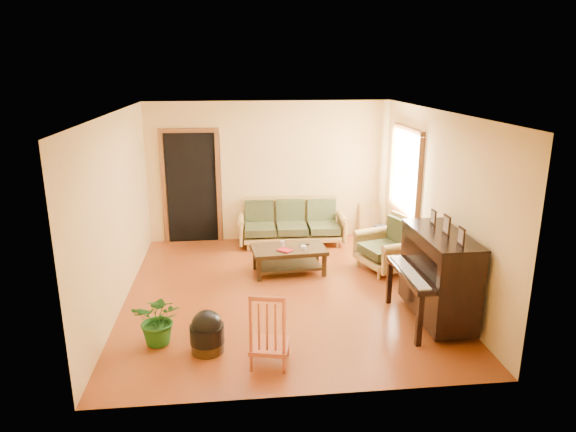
{
  "coord_description": "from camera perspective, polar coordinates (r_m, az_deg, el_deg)",
  "views": [
    {
      "loc": [
        -0.66,
        -6.91,
        3.18
      ],
      "look_at": [
        0.1,
        0.2,
        1.1
      ],
      "focal_mm": 32.0,
      "sensor_mm": 36.0,
      "label": 1
    }
  ],
  "objects": [
    {
      "name": "doorway",
      "position": [
        9.66,
        -10.67,
        3.05
      ],
      "size": [
        1.08,
        0.16,
        2.05
      ],
      "primitive_type": "cube",
      "color": "black",
      "rests_on": "floor"
    },
    {
      "name": "remote",
      "position": [
        8.27,
        1.82,
        -3.22
      ],
      "size": [
        0.16,
        0.07,
        0.02
      ],
      "primitive_type": "cube",
      "rotation": [
        0.0,
        0.0,
        0.22
      ],
      "color": "black",
      "rests_on": "coffee_table"
    },
    {
      "name": "glass_jar",
      "position": [
        8.09,
        1.73,
        -3.51
      ],
      "size": [
        0.12,
        0.12,
        0.06
      ],
      "primitive_type": "cylinder",
      "rotation": [
        0.0,
        0.0,
        -0.36
      ],
      "color": "silver",
      "rests_on": "coffee_table"
    },
    {
      "name": "red_chair",
      "position": [
        5.74,
        -2.05,
        -12.26
      ],
      "size": [
        0.51,
        0.54,
        0.89
      ],
      "primitive_type": "cube",
      "rotation": [
        0.0,
        0.0,
        -0.22
      ],
      "color": "#9C3E1C",
      "rests_on": "floor"
    },
    {
      "name": "window",
      "position": [
        8.86,
        12.95,
        4.87
      ],
      "size": [
        0.12,
        1.36,
        1.46
      ],
      "primitive_type": "cube",
      "color": "white",
      "rests_on": "right_wall"
    },
    {
      "name": "coffee_table",
      "position": [
        8.22,
        0.1,
        -4.94
      ],
      "size": [
        1.2,
        0.72,
        0.42
      ],
      "primitive_type": "cube",
      "rotation": [
        0.0,
        0.0,
        0.08
      ],
      "color": "black",
      "rests_on": "floor"
    },
    {
      "name": "floor",
      "position": [
        7.63,
        -0.62,
        -8.4
      ],
      "size": [
        5.0,
        5.0,
        0.0
      ],
      "primitive_type": "plane",
      "color": "#69290D",
      "rests_on": "ground"
    },
    {
      "name": "footstool",
      "position": [
        6.15,
        -8.96,
        -13.08
      ],
      "size": [
        0.52,
        0.52,
        0.38
      ],
      "primitive_type": "cylinder",
      "rotation": [
        0.0,
        0.0,
        0.38
      ],
      "color": "black",
      "rests_on": "floor"
    },
    {
      "name": "leaning_frame",
      "position": [
        10.05,
        9.35,
        -0.46
      ],
      "size": [
        0.51,
        0.18,
        0.67
      ],
      "primitive_type": "cube",
      "rotation": [
        0.0,
        0.0,
        -0.13
      ],
      "color": "gold",
      "rests_on": "floor"
    },
    {
      "name": "potted_plant",
      "position": [
        6.36,
        -14.12,
        -11.02
      ],
      "size": [
        0.65,
        0.59,
        0.64
      ],
      "primitive_type": "imported",
      "rotation": [
        0.0,
        0.0,
        -0.17
      ],
      "color": "#1A5016",
      "rests_on": "floor"
    },
    {
      "name": "book",
      "position": [
        7.95,
        -0.71,
        -3.99
      ],
      "size": [
        0.28,
        0.28,
        0.02
      ],
      "primitive_type": "imported",
      "rotation": [
        0.0,
        0.0,
        0.77
      ],
      "color": "maroon",
      "rests_on": "coffee_table"
    },
    {
      "name": "sofa",
      "position": [
        9.48,
        0.41,
        -0.72
      ],
      "size": [
        1.98,
        0.86,
        0.84
      ],
      "primitive_type": "cube",
      "rotation": [
        0.0,
        0.0,
        -0.02
      ],
      "color": "#A9833E",
      "rests_on": "floor"
    },
    {
      "name": "piano",
      "position": [
        6.85,
        16.36,
        -6.63
      ],
      "size": [
        0.81,
        1.36,
        1.2
      ],
      "primitive_type": "cube",
      "rotation": [
        0.0,
        0.0,
        0.01
      ],
      "color": "black",
      "rests_on": "floor"
    },
    {
      "name": "armchair",
      "position": [
        8.42,
        10.76,
        -3.06
      ],
      "size": [
        1.07,
        1.09,
        0.88
      ],
      "primitive_type": "cube",
      "rotation": [
        0.0,
        0.0,
        0.31
      ],
      "color": "#A9833E",
      "rests_on": "floor"
    },
    {
      "name": "candle",
      "position": [
        8.15,
        -0.63,
        -3.15
      ],
      "size": [
        0.07,
        0.07,
        0.11
      ],
      "primitive_type": "cylinder",
      "rotation": [
        0.0,
        0.0,
        -0.16
      ],
      "color": "silver",
      "rests_on": "coffee_table"
    },
    {
      "name": "ceramic_crock",
      "position": [
        10.02,
        10.11,
        -1.72
      ],
      "size": [
        0.24,
        0.24,
        0.27
      ],
      "primitive_type": "cylinder",
      "rotation": [
        0.0,
        0.0,
        -0.11
      ],
      "color": "#314B94",
      "rests_on": "floor"
    }
  ]
}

